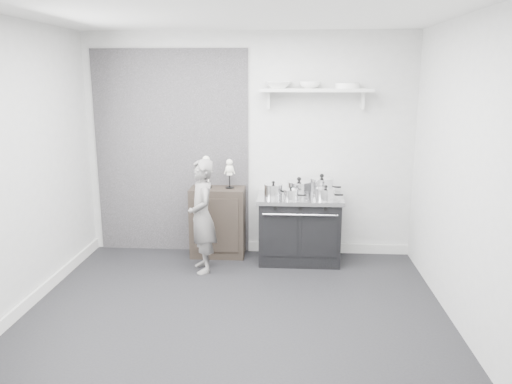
% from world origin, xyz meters
% --- Properties ---
extents(ground, '(4.00, 4.00, 0.00)m').
position_xyz_m(ground, '(0.00, 0.00, 0.00)').
color(ground, black).
rests_on(ground, ground).
extents(room_shell, '(4.02, 3.62, 2.71)m').
position_xyz_m(room_shell, '(-0.09, 0.15, 1.64)').
color(room_shell, '#B5B5B2').
rests_on(room_shell, ground).
extents(wall_shelf, '(1.30, 0.26, 0.24)m').
position_xyz_m(wall_shelf, '(0.80, 1.68, 2.01)').
color(wall_shelf, silver).
rests_on(wall_shelf, room_shell).
extents(stove, '(1.00, 0.62, 0.80)m').
position_xyz_m(stove, '(0.63, 1.48, 0.40)').
color(stove, black).
rests_on(stove, ground).
extents(side_cabinet, '(0.66, 0.38, 0.86)m').
position_xyz_m(side_cabinet, '(-0.36, 1.61, 0.43)').
color(side_cabinet, black).
rests_on(side_cabinet, ground).
extents(child, '(0.45, 0.55, 1.29)m').
position_xyz_m(child, '(-0.47, 1.09, 0.65)').
color(child, slate).
rests_on(child, ground).
extents(pot_front_left, '(0.30, 0.22, 0.20)m').
position_xyz_m(pot_front_left, '(0.32, 1.40, 0.88)').
color(pot_front_left, silver).
rests_on(pot_front_left, stove).
extents(pot_back_left, '(0.38, 0.30, 0.21)m').
position_xyz_m(pot_back_left, '(0.62, 1.60, 0.88)').
color(pot_back_left, silver).
rests_on(pot_back_left, stove).
extents(pot_back_right, '(0.37, 0.29, 0.25)m').
position_xyz_m(pot_back_right, '(0.89, 1.58, 0.90)').
color(pot_back_right, silver).
rests_on(pot_back_right, stove).
extents(pot_front_right, '(0.31, 0.22, 0.17)m').
position_xyz_m(pot_front_right, '(0.92, 1.33, 0.87)').
color(pot_front_right, silver).
rests_on(pot_front_right, stove).
extents(pot_front_center, '(0.25, 0.16, 0.15)m').
position_xyz_m(pot_front_center, '(0.52, 1.30, 0.86)').
color(pot_front_center, silver).
rests_on(pot_front_center, stove).
extents(skeleton_full, '(0.13, 0.08, 0.45)m').
position_xyz_m(skeleton_full, '(-0.49, 1.61, 1.08)').
color(skeleton_full, white).
rests_on(skeleton_full, side_cabinet).
extents(skeleton_torso, '(0.11, 0.07, 0.41)m').
position_xyz_m(skeleton_torso, '(-0.21, 1.61, 1.06)').
color(skeleton_torso, white).
rests_on(skeleton_torso, side_cabinet).
extents(bowl_large, '(0.31, 0.31, 0.08)m').
position_xyz_m(bowl_large, '(0.36, 1.67, 2.08)').
color(bowl_large, white).
rests_on(bowl_large, wall_shelf).
extents(bowl_small, '(0.25, 0.25, 0.08)m').
position_xyz_m(bowl_small, '(0.73, 1.67, 2.08)').
color(bowl_small, white).
rests_on(bowl_small, wall_shelf).
extents(plate_stack, '(0.28, 0.28, 0.06)m').
position_xyz_m(plate_stack, '(1.16, 1.67, 2.07)').
color(plate_stack, white).
rests_on(plate_stack, wall_shelf).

